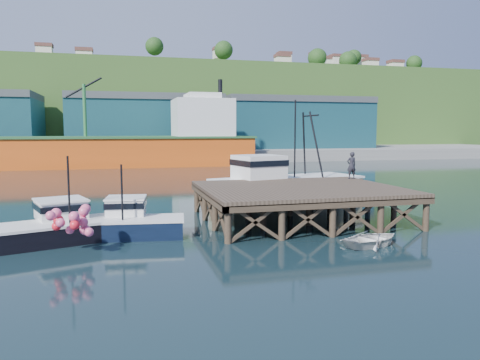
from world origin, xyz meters
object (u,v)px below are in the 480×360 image
object	(u,v)px
boat_navy	(125,222)
trawler	(285,183)
dinghy	(373,239)
dockworker	(351,165)
boat_black	(66,225)

from	to	relation	value
boat_navy	trawler	distance (m)	14.61
dinghy	dockworker	size ratio (longest dim) A/B	1.66
boat_navy	dinghy	xyz separation A→B (m)	(11.70, -5.22, -0.45)
trawler	dinghy	world-z (taller)	trawler
boat_navy	dockworker	size ratio (longest dim) A/B	3.33
boat_navy	trawler	bearing A→B (deg)	41.62
dockworker	boat_navy	bearing A→B (deg)	16.47
boat_black	dinghy	xyz separation A→B (m)	(14.67, -5.05, -0.47)
boat_black	dockworker	xyz separation A→B (m)	(19.01, 5.36, 2.29)
boat_navy	boat_black	bearing A→B (deg)	-169.16
boat_navy	trawler	xyz separation A→B (m)	(12.06, 8.21, 0.84)
dinghy	dockworker	xyz separation A→B (m)	(4.34, 10.41, 2.76)
dinghy	trawler	bearing A→B (deg)	-18.98
dinghy	dockworker	bearing A→B (deg)	-40.11
boat_navy	boat_black	world-z (taller)	boat_black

